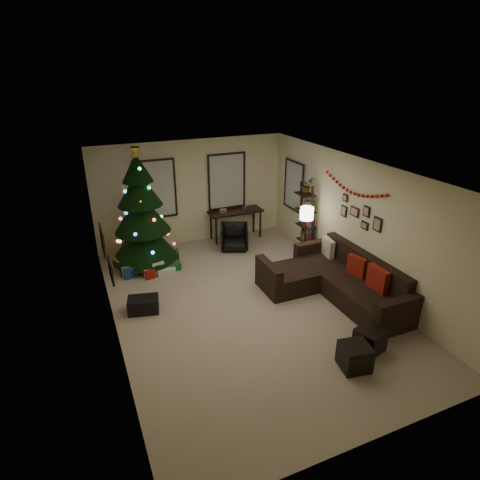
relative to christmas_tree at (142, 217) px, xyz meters
name	(u,v)px	position (x,y,z in m)	size (l,w,h in m)	color
floor	(247,305)	(1.48, -2.61, -1.19)	(7.00, 7.00, 0.00)	tan
ceiling	(248,171)	(1.48, -2.61, 1.51)	(7.00, 7.00, 0.00)	white
wall_back	(192,192)	(1.48, 0.89, 0.16)	(5.00, 5.00, 0.00)	beige
wall_front	(376,359)	(1.48, -6.11, 0.16)	(5.00, 5.00, 0.00)	beige
wall_left	(108,268)	(-1.02, -2.61, 0.16)	(7.00, 7.00, 0.00)	beige
wall_right	(357,224)	(3.98, -2.61, 0.16)	(7.00, 7.00, 0.00)	beige
window_back_left	(155,189)	(0.53, 0.86, 0.36)	(1.05, 0.06, 1.50)	#728CB2
window_back_right	(227,181)	(2.43, 0.86, 0.36)	(1.05, 0.06, 1.50)	#728CB2
window_right_wall	(294,186)	(3.95, -0.06, 0.31)	(0.06, 0.90, 1.30)	#728CB2
christmas_tree	(142,217)	(0.00, 0.00, 0.00)	(1.55, 1.55, 2.88)	black
presents	(153,266)	(0.08, -0.38, -1.08)	(1.50, 1.01, 0.30)	gold
sofa	(335,281)	(3.30, -2.93, -0.90)	(1.99, 2.88, 0.89)	black
pillow_red_a	(378,280)	(3.69, -3.70, -0.55)	(0.13, 0.50, 0.50)	maroon
pillow_red_b	(357,266)	(3.69, -3.09, -0.55)	(0.11, 0.41, 0.41)	maroon
pillow_cream	(328,248)	(3.69, -2.08, -0.56)	(0.12, 0.42, 0.42)	beige
ottoman_near	(355,356)	(2.28, -4.90, -0.98)	(0.43, 0.43, 0.41)	black
ottoman_far	(370,340)	(2.78, -4.66, -0.99)	(0.42, 0.42, 0.39)	black
desk	(236,214)	(2.58, 0.61, -0.50)	(1.46, 0.52, 0.79)	black
desk_chair	(234,237)	(2.27, -0.04, -0.87)	(0.63, 0.59, 0.65)	black
bookshelf	(307,221)	(3.78, -1.02, -0.31)	(0.30, 0.54, 1.82)	black
potted_plant	(306,183)	(3.78, -0.88, 0.61)	(0.42, 0.37, 0.47)	#4C4C4C
floor_lamp	(306,217)	(3.43, -1.53, 0.01)	(0.30, 0.30, 1.44)	black
art_map	(103,241)	(-1.00, -1.75, 0.28)	(0.04, 0.60, 0.50)	black
art_abstract	(111,270)	(-1.00, -2.89, 0.24)	(0.04, 0.45, 0.35)	black
gallery	(360,215)	(3.96, -2.68, 0.38)	(0.03, 1.25, 0.54)	black
garland	(353,187)	(3.93, -2.42, 0.89)	(0.08, 1.90, 0.30)	#A5140C
stocking_left	(186,191)	(1.34, 0.98, 0.19)	(0.20, 0.05, 0.36)	#990F0C
stocking_right	(198,186)	(1.67, 0.96, 0.28)	(0.20, 0.05, 0.36)	#990F0C
storage_bin	(143,305)	(-0.45, -2.02, -1.05)	(0.58, 0.38, 0.29)	black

